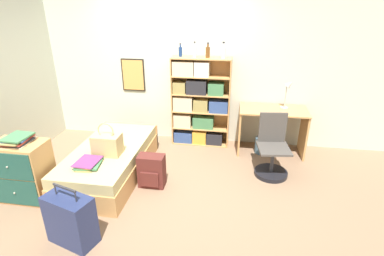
{
  "coord_description": "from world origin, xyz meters",
  "views": [
    {
      "loc": [
        1.13,
        -3.59,
        2.4
      ],
      "look_at": [
        0.52,
        0.19,
        0.75
      ],
      "focal_mm": 28.0,
      "sensor_mm": 36.0,
      "label": 1
    }
  ],
  "objects_px": {
    "magazine_pile_on_dresser": "(17,140)",
    "bookcase": "(198,104)",
    "dresser": "(23,171)",
    "waste_bin": "(262,145)",
    "book_stack_on_bed": "(88,163)",
    "bottle_clear": "(208,52)",
    "bottle_brown": "(195,52)",
    "bottle_blue": "(223,52)",
    "bottle_green": "(180,51)",
    "suitcase": "(71,220)",
    "handbag": "(107,144)",
    "desk_lamp": "(288,89)",
    "backpack": "(152,171)",
    "bed": "(111,160)",
    "desk": "(272,123)",
    "desk_chair": "(272,156)"
  },
  "relations": [
    {
      "from": "magazine_pile_on_dresser",
      "to": "bookcase",
      "type": "distance_m",
      "value": 2.76
    },
    {
      "from": "dresser",
      "to": "waste_bin",
      "type": "relative_size",
      "value": 2.83
    },
    {
      "from": "book_stack_on_bed",
      "to": "magazine_pile_on_dresser",
      "type": "xyz_separation_m",
      "value": [
        -0.78,
        -0.18,
        0.36
      ]
    },
    {
      "from": "bottle_clear",
      "to": "waste_bin",
      "type": "bearing_deg",
      "value": -11.43
    },
    {
      "from": "bottle_brown",
      "to": "bottle_blue",
      "type": "xyz_separation_m",
      "value": [
        0.46,
        -0.0,
        0.0
      ]
    },
    {
      "from": "book_stack_on_bed",
      "to": "bottle_blue",
      "type": "xyz_separation_m",
      "value": [
        1.56,
        1.75,
        1.16
      ]
    },
    {
      "from": "bottle_brown",
      "to": "bottle_blue",
      "type": "distance_m",
      "value": 0.46
    },
    {
      "from": "bottle_green",
      "to": "bottle_clear",
      "type": "xyz_separation_m",
      "value": [
        0.46,
        -0.05,
        0.01
      ]
    },
    {
      "from": "book_stack_on_bed",
      "to": "bottle_blue",
      "type": "distance_m",
      "value": 2.62
    },
    {
      "from": "bottle_clear",
      "to": "bottle_blue",
      "type": "distance_m",
      "value": 0.25
    },
    {
      "from": "bottle_green",
      "to": "waste_bin",
      "type": "relative_size",
      "value": 0.78
    },
    {
      "from": "suitcase",
      "to": "magazine_pile_on_dresser",
      "type": "bearing_deg",
      "value": 146.47
    },
    {
      "from": "handbag",
      "to": "bottle_green",
      "type": "relative_size",
      "value": 2.13
    },
    {
      "from": "book_stack_on_bed",
      "to": "desk_lamp",
      "type": "distance_m",
      "value": 3.19
    },
    {
      "from": "bottle_green",
      "to": "bottle_brown",
      "type": "bearing_deg",
      "value": -14.86
    },
    {
      "from": "dresser",
      "to": "bottle_blue",
      "type": "bearing_deg",
      "value": 39.21
    },
    {
      "from": "handbag",
      "to": "backpack",
      "type": "relative_size",
      "value": 0.99
    },
    {
      "from": "bed",
      "to": "bookcase",
      "type": "xyz_separation_m",
      "value": [
        1.11,
        1.24,
        0.51
      ]
    },
    {
      "from": "bed",
      "to": "desk_lamp",
      "type": "distance_m",
      "value": 2.96
    },
    {
      "from": "waste_bin",
      "to": "suitcase",
      "type": "bearing_deg",
      "value": -131.05
    },
    {
      "from": "bookcase",
      "to": "bottle_green",
      "type": "relative_size",
      "value": 7.11
    },
    {
      "from": "desk_lamp",
      "to": "bottle_green",
      "type": "bearing_deg",
      "value": 176.49
    },
    {
      "from": "handbag",
      "to": "desk_lamp",
      "type": "bearing_deg",
      "value": 28.74
    },
    {
      "from": "bottle_brown",
      "to": "bottle_clear",
      "type": "xyz_separation_m",
      "value": [
        0.21,
        0.02,
        -0.0
      ]
    },
    {
      "from": "book_stack_on_bed",
      "to": "desk",
      "type": "distance_m",
      "value": 2.92
    },
    {
      "from": "suitcase",
      "to": "desk",
      "type": "relative_size",
      "value": 0.64
    },
    {
      "from": "bottle_brown",
      "to": "desk_chair",
      "type": "bearing_deg",
      "value": -32.91
    },
    {
      "from": "bottle_blue",
      "to": "desk",
      "type": "relative_size",
      "value": 0.24
    },
    {
      "from": "book_stack_on_bed",
      "to": "desk_chair",
      "type": "bearing_deg",
      "value": 21.21
    },
    {
      "from": "book_stack_on_bed",
      "to": "bookcase",
      "type": "height_order",
      "value": "bookcase"
    },
    {
      "from": "bottle_clear",
      "to": "bottle_blue",
      "type": "xyz_separation_m",
      "value": [
        0.25,
        -0.02,
        0.01
      ]
    },
    {
      "from": "suitcase",
      "to": "bottle_brown",
      "type": "distance_m",
      "value": 3.05
    },
    {
      "from": "bottle_brown",
      "to": "handbag",
      "type": "bearing_deg",
      "value": -124.81
    },
    {
      "from": "bottle_green",
      "to": "bottle_blue",
      "type": "distance_m",
      "value": 0.71
    },
    {
      "from": "book_stack_on_bed",
      "to": "bookcase",
      "type": "distance_m",
      "value": 2.14
    },
    {
      "from": "bottle_blue",
      "to": "bottle_clear",
      "type": "bearing_deg",
      "value": 175.9
    },
    {
      "from": "bottle_blue",
      "to": "backpack",
      "type": "height_order",
      "value": "bottle_blue"
    },
    {
      "from": "bottle_blue",
      "to": "desk_chair",
      "type": "height_order",
      "value": "bottle_blue"
    },
    {
      "from": "bottle_brown",
      "to": "backpack",
      "type": "bearing_deg",
      "value": -104.67
    },
    {
      "from": "bottle_brown",
      "to": "desk",
      "type": "height_order",
      "value": "bottle_brown"
    },
    {
      "from": "handbag",
      "to": "desk",
      "type": "xyz_separation_m",
      "value": [
        2.3,
        1.29,
        -0.07
      ]
    },
    {
      "from": "handbag",
      "to": "bottle_brown",
      "type": "distance_m",
      "value": 2.01
    },
    {
      "from": "bed",
      "to": "backpack",
      "type": "bearing_deg",
      "value": -17.05
    },
    {
      "from": "bookcase",
      "to": "backpack",
      "type": "relative_size",
      "value": 3.29
    },
    {
      "from": "handbag",
      "to": "book_stack_on_bed",
      "type": "xyz_separation_m",
      "value": [
        -0.12,
        -0.34,
        -0.12
      ]
    },
    {
      "from": "bottle_green",
      "to": "suitcase",
      "type": "bearing_deg",
      "value": -104.13
    },
    {
      "from": "bed",
      "to": "bottle_green",
      "type": "height_order",
      "value": "bottle_green"
    },
    {
      "from": "bottle_green",
      "to": "desk_chair",
      "type": "relative_size",
      "value": 0.24
    },
    {
      "from": "handbag",
      "to": "book_stack_on_bed",
      "type": "distance_m",
      "value": 0.38
    },
    {
      "from": "bottle_blue",
      "to": "desk_chair",
      "type": "bearing_deg",
      "value": -45.26
    }
  ]
}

